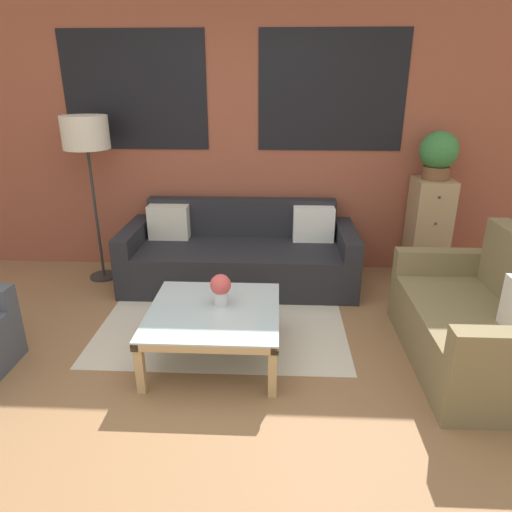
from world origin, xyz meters
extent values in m
plane|color=#8E6642|center=(0.00, 0.00, 0.00)|extent=(16.00, 16.00, 0.00)
cube|color=brown|center=(0.00, 2.44, 1.40)|extent=(8.40, 0.08, 2.80)
cube|color=black|center=(-0.95, 2.39, 1.80)|extent=(1.40, 0.01, 1.10)
cube|color=black|center=(0.95, 2.39, 1.80)|extent=(1.40, 0.01, 1.10)
cube|color=beige|center=(0.01, 1.21, 0.00)|extent=(2.01, 1.61, 0.00)
cube|color=#232328|center=(0.09, 1.82, 0.20)|extent=(1.91, 0.72, 0.40)
cube|color=#232328|center=(0.09, 2.26, 0.39)|extent=(1.91, 0.16, 0.78)
cube|color=#232328|center=(-0.95, 1.90, 0.29)|extent=(0.16, 0.88, 0.58)
cube|color=#232328|center=(1.12, 1.90, 0.29)|extent=(0.16, 0.88, 0.58)
cube|color=beige|center=(-0.64, 2.10, 0.57)|extent=(0.40, 0.16, 0.34)
cube|color=white|center=(0.81, 2.10, 0.57)|extent=(0.40, 0.16, 0.34)
cube|color=olive|center=(1.74, 0.64, 0.21)|extent=(0.64, 1.14, 0.42)
cube|color=olive|center=(1.82, 1.28, 0.31)|extent=(0.80, 0.14, 0.62)
cube|color=silver|center=(0.01, 0.61, 0.38)|extent=(0.92, 0.92, 0.01)
cube|color=tan|center=(0.01, 0.18, 0.35)|extent=(0.92, 0.05, 0.05)
cube|color=tan|center=(0.01, 1.05, 0.35)|extent=(0.92, 0.05, 0.05)
cube|color=tan|center=(-0.43, 0.61, 0.35)|extent=(0.05, 0.92, 0.05)
cube|color=tan|center=(0.45, 0.61, 0.35)|extent=(0.05, 0.92, 0.05)
cube|color=tan|center=(-0.42, 0.19, 0.19)|extent=(0.06, 0.05, 0.38)
cube|color=tan|center=(0.43, 0.19, 0.19)|extent=(0.06, 0.05, 0.38)
cube|color=tan|center=(-0.42, 1.04, 0.19)|extent=(0.06, 0.06, 0.38)
cube|color=tan|center=(0.43, 1.04, 0.19)|extent=(0.06, 0.06, 0.38)
cylinder|color=#2D2D2D|center=(-1.33, 2.00, 0.01)|extent=(0.28, 0.28, 0.02)
cylinder|color=#2D2D2D|center=(-1.33, 2.00, 0.66)|extent=(0.03, 0.03, 1.28)
cylinder|color=beige|center=(-1.33, 2.00, 1.45)|extent=(0.43, 0.43, 0.30)
cube|color=tan|center=(1.95, 2.17, 0.51)|extent=(0.36, 0.38, 1.01)
sphere|color=#38332D|center=(1.95, 1.97, 0.89)|extent=(0.02, 0.02, 0.02)
sphere|color=#38332D|center=(1.95, 1.97, 0.63)|extent=(0.02, 0.02, 0.02)
sphere|color=#38332D|center=(1.95, 1.97, 0.38)|extent=(0.02, 0.02, 0.02)
sphere|color=#38332D|center=(1.95, 1.97, 0.13)|extent=(0.02, 0.02, 0.02)
cylinder|color=brown|center=(1.95, 2.17, 1.08)|extent=(0.25, 0.25, 0.12)
sphere|color=#387A3D|center=(1.95, 2.17, 1.29)|extent=(0.35, 0.35, 0.35)
cylinder|color=silver|center=(0.05, 0.69, 0.44)|extent=(0.10, 0.10, 0.11)
sphere|color=#CC4C4C|center=(0.05, 0.69, 0.55)|extent=(0.15, 0.15, 0.15)
camera|label=1|loc=(0.44, -2.23, 1.91)|focal=32.00mm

